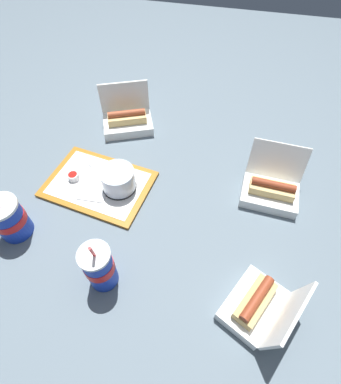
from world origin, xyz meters
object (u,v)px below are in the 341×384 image
Objects in this scene: food_tray at (98,185)px; clamshell_hotdog_center at (257,305)px; plastic_fork at (94,169)px; cake_container at (119,179)px; soda_cup_corner at (9,219)px; soda_cup_back at (99,267)px; clamshell_hotdog_corner at (271,189)px; clamshell_hotdog_right at (127,119)px; ketchup_cup at (73,176)px.

clamshell_hotdog_center is at bearing -28.88° from food_tray.
plastic_fork is (-0.04, 0.06, 0.01)m from food_tray.
soda_cup_corner is at bearing -138.67° from cake_container.
soda_cup_back is (0.18, -0.39, 0.07)m from plastic_fork.
clamshell_hotdog_corner is at bearing 41.27° from plastic_fork.
cake_container reaches higher than plastic_fork.
plastic_fork is 0.34m from soda_cup_corner.
clamshell_hotdog_right is at bearing 102.32° from cake_container.
food_tray is at bearing -19.76° from plastic_fork.
soda_cup_back is 1.11× the size of soda_cup_corner.
clamshell_hotdog_center is 0.86m from clamshell_hotdog_right.
cake_container reaches higher than ketchup_cup.
clamshell_hotdog_center is at bearing -93.92° from clamshell_hotdog_corner.
food_tray is at bearing -1.45° from ketchup_cup.
clamshell_hotdog_right is at bearing 101.34° from soda_cup_back.
soda_cup_corner is at bearing -78.34° from plastic_fork.
ketchup_cup is 0.36× the size of plastic_fork.
clamshell_hotdog_center reaches higher than food_tray.
soda_cup_corner is (-0.77, 0.09, 0.03)m from clamshell_hotdog_center.
clamshell_hotdog_center is (0.67, -0.32, 0.01)m from ketchup_cup.
soda_cup_back is (-0.44, -0.01, 0.05)m from clamshell_hotdog_center.
clamshell_hotdog_right is at bearing 157.84° from clamshell_hotdog_corner.
cake_container is 0.34m from soda_cup_back.
clamshell_hotdog_corner is at bearing 21.96° from soda_cup_corner.
ketchup_cup is (-0.09, 0.00, 0.02)m from food_tray.
clamshell_hotdog_corner is (0.53, 0.08, -0.01)m from cake_container.
soda_cup_corner is (-0.10, -0.24, 0.05)m from ketchup_cup.
clamshell_hotdog_center is at bearing -25.56° from ketchup_cup.
food_tray is 10.16× the size of ketchup_cup.
soda_cup_corner is at bearing -112.32° from ketchup_cup.
soda_cup_back reaches higher than soda_cup_corner.
soda_cup_back is at bearing -15.46° from soda_cup_corner.
plastic_fork is 0.48× the size of soda_cup_back.
clamshell_hotdog_corner is 0.86m from soda_cup_corner.
clamshell_hotdog_center is at bearing -48.86° from clamshell_hotdog_right.
ketchup_cup is 0.71m from clamshell_hotdog_corner.
soda_cup_back reaches higher than cake_container.
clamshell_hotdog_corner is (0.65, 0.03, 0.02)m from plastic_fork.
soda_cup_back is at bearing -54.23° from ketchup_cup.
clamshell_hotdog_corner is at bearing 41.72° from soda_cup_back.
clamshell_hotdog_corner is (0.61, 0.09, 0.03)m from food_tray.
ketchup_cup is 0.26m from soda_cup_corner.
soda_cup_corner is at bearing 173.64° from clamshell_hotdog_center.
clamshell_hotdog_corner reaches higher than ketchup_cup.
plastic_fork is 0.65m from clamshell_hotdog_corner.
food_tray is 0.07m from plastic_fork.
soda_cup_corner is (-0.80, -0.32, 0.03)m from clamshell_hotdog_corner.
plastic_fork is 0.27m from clamshell_hotdog_right.
clamshell_hotdog_corner is 0.98× the size of soda_cup_corner.
clamshell_hotdog_corner is 0.87× the size of clamshell_hotdog_center.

